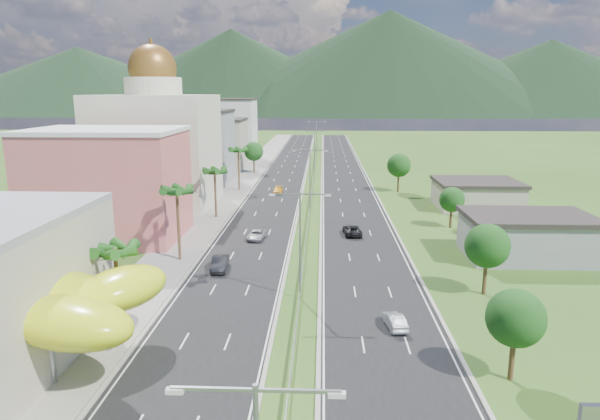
# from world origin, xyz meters

# --- Properties ---
(ground) EXTENTS (500.00, 500.00, 0.00)m
(ground) POSITION_xyz_m (0.00, 0.00, 0.00)
(ground) COLOR #2D5119
(ground) RESTS_ON ground
(road_left) EXTENTS (11.00, 260.00, 0.04)m
(road_left) POSITION_xyz_m (-7.50, 90.00, 0.02)
(road_left) COLOR black
(road_left) RESTS_ON ground
(road_right) EXTENTS (11.00, 260.00, 0.04)m
(road_right) POSITION_xyz_m (7.50, 90.00, 0.02)
(road_right) COLOR black
(road_right) RESTS_ON ground
(sidewalk_left) EXTENTS (7.00, 260.00, 0.12)m
(sidewalk_left) POSITION_xyz_m (-17.00, 90.00, 0.06)
(sidewalk_left) COLOR gray
(sidewalk_left) RESTS_ON ground
(median_guardrail) EXTENTS (0.10, 216.06, 0.76)m
(median_guardrail) POSITION_xyz_m (0.00, 71.99, 0.62)
(median_guardrail) COLOR gray
(median_guardrail) RESTS_ON ground
(streetlight_median_b) EXTENTS (6.04, 0.25, 11.00)m
(streetlight_median_b) POSITION_xyz_m (0.00, 10.00, 6.75)
(streetlight_median_b) COLOR gray
(streetlight_median_b) RESTS_ON ground
(streetlight_median_c) EXTENTS (6.04, 0.25, 11.00)m
(streetlight_median_c) POSITION_xyz_m (0.00, 50.00, 6.75)
(streetlight_median_c) COLOR gray
(streetlight_median_c) RESTS_ON ground
(streetlight_median_d) EXTENTS (6.04, 0.25, 11.00)m
(streetlight_median_d) POSITION_xyz_m (0.00, 95.00, 6.75)
(streetlight_median_d) COLOR gray
(streetlight_median_d) RESTS_ON ground
(streetlight_median_e) EXTENTS (6.04, 0.25, 11.00)m
(streetlight_median_e) POSITION_xyz_m (0.00, 140.00, 6.75)
(streetlight_median_e) COLOR gray
(streetlight_median_e) RESTS_ON ground
(lime_canopy) EXTENTS (18.00, 15.00, 7.40)m
(lime_canopy) POSITION_xyz_m (-20.00, -4.00, 4.99)
(lime_canopy) COLOR #D3E516
(lime_canopy) RESTS_ON ground
(pink_shophouse) EXTENTS (20.00, 15.00, 15.00)m
(pink_shophouse) POSITION_xyz_m (-28.00, 32.00, 7.50)
(pink_shophouse) COLOR #D2565E
(pink_shophouse) RESTS_ON ground
(domed_building) EXTENTS (20.00, 20.00, 28.70)m
(domed_building) POSITION_xyz_m (-28.00, 55.00, 11.35)
(domed_building) COLOR beige
(domed_building) RESTS_ON ground
(midrise_grey) EXTENTS (16.00, 15.00, 16.00)m
(midrise_grey) POSITION_xyz_m (-27.00, 80.00, 8.00)
(midrise_grey) COLOR gray
(midrise_grey) RESTS_ON ground
(midrise_beige) EXTENTS (16.00, 15.00, 13.00)m
(midrise_beige) POSITION_xyz_m (-27.00, 102.00, 6.50)
(midrise_beige) COLOR #A39986
(midrise_beige) RESTS_ON ground
(midrise_white) EXTENTS (16.00, 15.00, 18.00)m
(midrise_white) POSITION_xyz_m (-27.00, 125.00, 9.00)
(midrise_white) COLOR silver
(midrise_white) RESTS_ON ground
(shed_near) EXTENTS (15.00, 10.00, 5.00)m
(shed_near) POSITION_xyz_m (28.00, 25.00, 2.50)
(shed_near) COLOR gray
(shed_near) RESTS_ON ground
(shed_far) EXTENTS (14.00, 12.00, 4.40)m
(shed_far) POSITION_xyz_m (30.00, 55.00, 2.20)
(shed_far) COLOR #A39986
(shed_far) RESTS_ON ground
(palm_tree_b) EXTENTS (3.60, 3.60, 8.10)m
(palm_tree_b) POSITION_xyz_m (-15.50, 2.00, 7.06)
(palm_tree_b) COLOR #47301C
(palm_tree_b) RESTS_ON ground
(palm_tree_c) EXTENTS (3.60, 3.60, 9.60)m
(palm_tree_c) POSITION_xyz_m (-15.50, 22.00, 8.50)
(palm_tree_c) COLOR #47301C
(palm_tree_c) RESTS_ON ground
(palm_tree_d) EXTENTS (3.60, 3.60, 8.60)m
(palm_tree_d) POSITION_xyz_m (-15.50, 45.00, 7.54)
(palm_tree_d) COLOR #47301C
(palm_tree_d) RESTS_ON ground
(palm_tree_e) EXTENTS (3.60, 3.60, 9.40)m
(palm_tree_e) POSITION_xyz_m (-15.50, 70.00, 8.31)
(palm_tree_e) COLOR #47301C
(palm_tree_e) RESTS_ON ground
(leafy_tree_lfar) EXTENTS (4.90, 4.90, 8.05)m
(leafy_tree_lfar) POSITION_xyz_m (-15.50, 95.00, 5.58)
(leafy_tree_lfar) COLOR #47301C
(leafy_tree_lfar) RESTS_ON ground
(leafy_tree_ra) EXTENTS (4.20, 4.20, 6.90)m
(leafy_tree_ra) POSITION_xyz_m (16.00, -5.00, 4.78)
(leafy_tree_ra) COLOR #47301C
(leafy_tree_ra) RESTS_ON ground
(leafy_tree_rb) EXTENTS (4.55, 4.55, 7.47)m
(leafy_tree_rb) POSITION_xyz_m (19.00, 12.00, 5.18)
(leafy_tree_rb) COLOR #47301C
(leafy_tree_rb) RESTS_ON ground
(leafy_tree_rc) EXTENTS (3.85, 3.85, 6.33)m
(leafy_tree_rc) POSITION_xyz_m (22.00, 40.00, 4.37)
(leafy_tree_rc) COLOR #47301C
(leafy_tree_rc) RESTS_ON ground
(leafy_tree_rd) EXTENTS (4.90, 4.90, 8.05)m
(leafy_tree_rd) POSITION_xyz_m (18.00, 70.00, 5.58)
(leafy_tree_rd) COLOR #47301C
(leafy_tree_rd) RESTS_ON ground
(mountain_ridge) EXTENTS (860.00, 140.00, 90.00)m
(mountain_ridge) POSITION_xyz_m (60.00, 450.00, 0.00)
(mountain_ridge) COLOR black
(mountain_ridge) RESTS_ON ground
(car_dark_left) EXTENTS (2.09, 5.09, 1.64)m
(car_dark_left) POSITION_xyz_m (-9.80, 18.41, 0.86)
(car_dark_left) COLOR black
(car_dark_left) RESTS_ON road_left
(car_silver_mid_left) EXTENTS (2.57, 4.78, 1.28)m
(car_silver_mid_left) POSITION_xyz_m (-7.12, 31.90, 0.68)
(car_silver_mid_left) COLOR #A4A6AB
(car_silver_mid_left) RESTS_ON road_left
(car_yellow_far_left) EXTENTS (1.90, 4.55, 1.31)m
(car_yellow_far_left) POSITION_xyz_m (-6.97, 67.08, 0.70)
(car_yellow_far_left) COLOR gold
(car_yellow_far_left) RESTS_ON road_left
(car_silver_right) EXTENTS (2.01, 4.13, 1.30)m
(car_silver_right) POSITION_xyz_m (8.67, 3.39, 0.69)
(car_silver_right) COLOR #A3A6AB
(car_silver_right) RESTS_ON road_right
(car_dark_far_right) EXTENTS (2.82, 5.35, 1.44)m
(car_dark_far_right) POSITION_xyz_m (6.57, 34.87, 0.76)
(car_dark_far_right) COLOR black
(car_dark_far_right) RESTS_ON road_right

